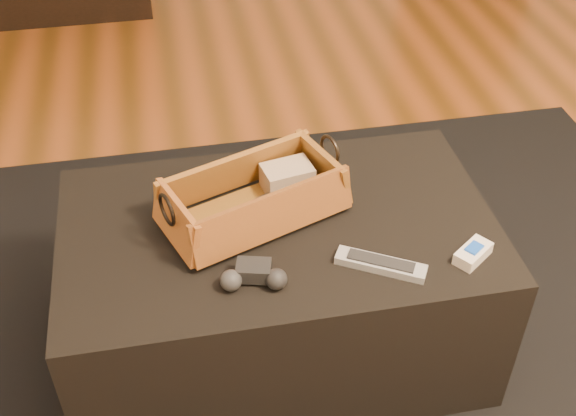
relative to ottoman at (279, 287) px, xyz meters
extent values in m
cube|color=brown|center=(0.25, -0.22, -0.23)|extent=(5.00, 5.50, 0.01)
cube|color=black|center=(0.00, -0.05, -0.22)|extent=(2.60, 2.00, 0.01)
cube|color=black|center=(0.00, 0.00, 0.00)|extent=(1.00, 0.60, 0.42)
cube|color=black|center=(-0.06, 0.02, 0.24)|extent=(0.22, 0.14, 0.02)
cube|color=tan|center=(0.04, 0.11, 0.26)|extent=(0.13, 0.10, 0.06)
cube|color=#916120|center=(-0.05, 0.04, 0.22)|extent=(0.41, 0.29, 0.01)
cube|color=#A36224|center=(-0.08, 0.13, 0.28)|extent=(0.39, 0.18, 0.11)
cube|color=#965422|center=(-0.02, -0.05, 0.28)|extent=(0.39, 0.18, 0.11)
cube|color=#A16824|center=(0.13, 0.11, 0.28)|extent=(0.10, 0.20, 0.11)
cube|color=#AE6027|center=(-0.23, -0.03, 0.28)|extent=(0.10, 0.20, 0.11)
torus|color=black|center=(0.15, 0.11, 0.32)|extent=(0.03, 0.07, 0.08)
torus|color=black|center=(-0.24, -0.04, 0.32)|extent=(0.03, 0.07, 0.08)
cube|color=black|center=(-0.08, -0.16, 0.23)|extent=(0.08, 0.07, 0.03)
sphere|color=#2B2B2D|center=(-0.13, -0.18, 0.23)|extent=(0.05, 0.05, 0.05)
sphere|color=black|center=(-0.04, -0.20, 0.23)|extent=(0.05, 0.05, 0.05)
cube|color=#A4A7AC|center=(0.19, -0.18, 0.22)|extent=(0.19, 0.14, 0.02)
cube|color=black|center=(0.19, -0.18, 0.23)|extent=(0.14, 0.10, 0.00)
cube|color=silver|center=(0.39, -0.19, 0.22)|extent=(0.10, 0.09, 0.03)
cube|color=blue|center=(0.39, -0.19, 0.24)|extent=(0.05, 0.04, 0.01)
camera|label=1|loc=(-0.21, -1.23, 1.30)|focal=45.00mm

